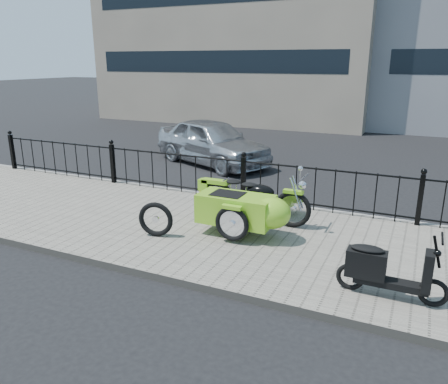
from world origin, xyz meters
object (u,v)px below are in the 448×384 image
at_px(spare_tire, 156,219).
at_px(scooter, 384,270).
at_px(motorcycle_sidecar, 248,208).
at_px(sedan_car, 212,142).

bearing_deg(spare_tire, scooter, -7.04).
relative_size(motorcycle_sidecar, spare_tire, 3.69).
distance_m(motorcycle_sidecar, spare_tire, 1.61).
relative_size(spare_tire, sedan_car, 0.15).
relative_size(motorcycle_sidecar, scooter, 1.66).
height_order(motorcycle_sidecar, sedan_car, sedan_car).
xyz_separation_m(motorcycle_sidecar, spare_tire, (-1.39, -0.80, -0.17)).
bearing_deg(motorcycle_sidecar, scooter, -28.05).
xyz_separation_m(motorcycle_sidecar, sedan_car, (-3.21, 5.03, 0.10)).
bearing_deg(sedan_car, spare_tire, -138.78).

